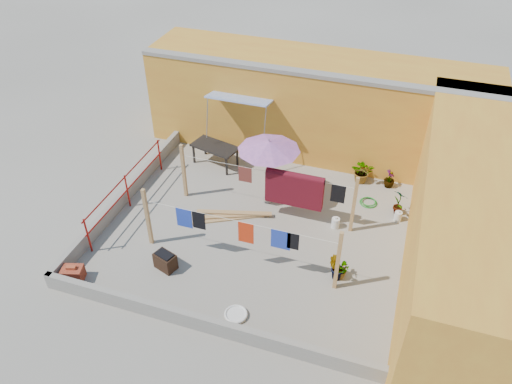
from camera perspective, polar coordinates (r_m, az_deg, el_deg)
ground at (r=13.95m, az=-0.01°, el=-4.28°), size 80.00×80.00×0.00m
wall_back at (r=16.70m, az=6.85°, el=9.82°), size 11.00×3.27×3.21m
wall_right at (r=12.65m, az=22.97°, el=-3.53°), size 2.40×9.00×3.20m
parapet_front at (r=11.52m, az=-5.88°, el=-14.75°), size 8.30×0.16×0.44m
parapet_left at (r=15.30m, az=-14.66°, el=-0.29°), size 0.16×7.30×0.44m
red_railing at (r=14.77m, az=-14.58°, el=0.62°), size 0.05×4.20×1.10m
clothesline_rig at (r=13.56m, az=3.48°, el=-0.27°), size 5.09×2.35×1.80m
patio_umbrella at (r=13.85m, az=1.49°, el=5.27°), size 2.00×2.00×2.13m
outdoor_table at (r=16.20m, az=-4.71°, el=5.06°), size 1.64×1.10×0.70m
brick_stack at (r=13.28m, az=-20.19°, el=-8.75°), size 0.59×0.50×0.44m
lumber_pile at (r=14.30m, az=-2.97°, el=-2.74°), size 2.20×1.19×0.14m
brazier at (r=12.93m, az=-10.33°, el=-7.75°), size 0.62×0.51×0.48m
white_basin at (r=11.85m, az=-2.32°, el=-13.81°), size 0.55×0.55×0.09m
water_jug_a at (r=14.09m, az=9.07°, el=-3.50°), size 0.23×0.23×0.35m
water_jug_b at (r=14.71m, az=15.92°, el=-2.67°), size 0.21×0.21×0.33m
green_hose at (r=15.19m, az=12.73°, el=-1.14°), size 0.52×0.52×0.08m
plant_back_a at (r=15.83m, az=12.08°, el=2.33°), size 0.77×0.69×0.78m
plant_back_b at (r=15.86m, az=15.01°, el=1.47°), size 0.33×0.33×0.58m
plant_right_a at (r=14.78m, az=16.07°, el=-1.10°), size 0.54×0.50×0.85m
plant_right_b at (r=12.53m, az=9.14°, el=-8.58°), size 0.51×0.50×0.73m
plant_right_c at (r=12.65m, az=9.72°, el=-8.69°), size 0.65×0.64×0.55m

